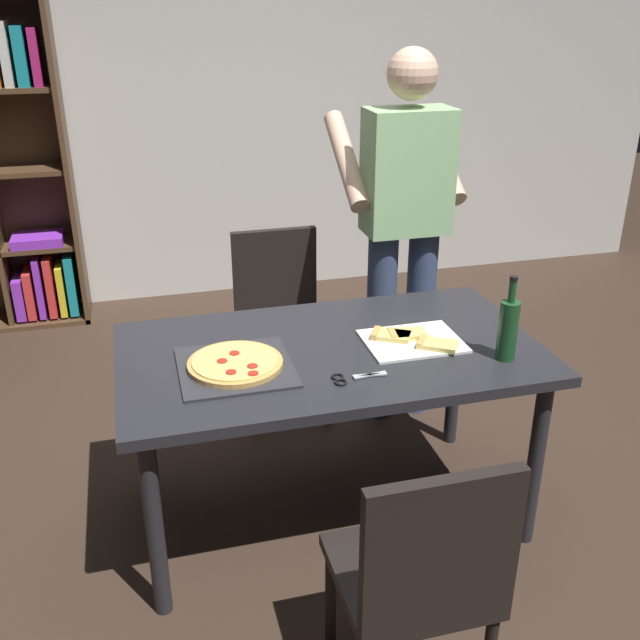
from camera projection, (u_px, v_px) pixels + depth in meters
The scene contains 10 objects.
ground_plane at pixel (329, 511), 2.98m from camera, with size 12.00×12.00×0.00m, color #38281E.
back_wall at pixel (223, 86), 4.70m from camera, with size 6.40×0.10×2.80m, color silver.
dining_table at pixel (330, 368), 2.71m from camera, with size 1.55×0.87×0.75m.
chair_near_camera at pixel (422, 573), 1.96m from camera, with size 0.42×0.42×0.90m.
chair_far_side at pixel (280, 311), 3.58m from camera, with size 0.42×0.42×0.90m.
person_serving_pizza at pixel (404, 220), 3.32m from camera, with size 0.55×0.54×1.75m.
pepperoni_pizza_on_tray at pixel (235, 365), 2.53m from camera, with size 0.39×0.39×0.04m.
pizza_slices_on_towel at pixel (411, 340), 2.72m from camera, with size 0.36×0.29×0.03m.
wine_bottle at pixel (508, 328), 2.55m from camera, with size 0.07×0.07×0.32m.
kitchen_scissors at pixel (350, 378), 2.46m from camera, with size 0.19×0.08×0.01m.
Camera 1 is at (-0.66, -2.30, 1.95)m, focal length 40.64 mm.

